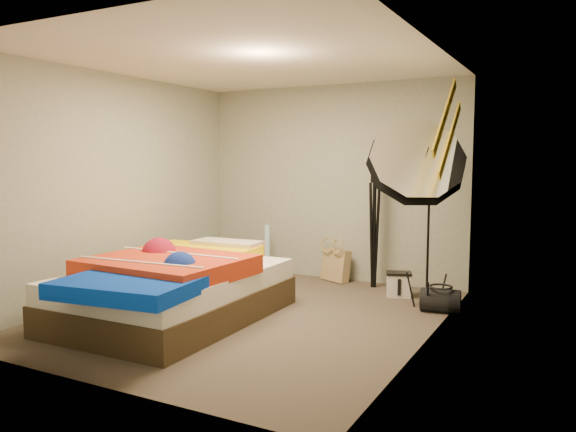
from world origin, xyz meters
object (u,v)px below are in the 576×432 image
Objects in this scene: duffel_bag at (440,300)px; photo_umbrella at (415,166)px; wrapping_roll at (267,251)px; camera_case at (399,285)px; camera_tripod at (374,221)px; bed at (174,286)px; tote_bag at (336,265)px.

photo_umbrella reaches higher than duffel_bag.
wrapping_roll reaches higher than camera_case.
camera_tripod reaches higher than wrapping_roll.
camera_case is at bearing 119.85° from photo_umbrella.
wrapping_roll is 0.28× the size of bed.
photo_umbrella reaches higher than wrapping_roll.
photo_umbrella is (0.30, -0.52, 1.36)m from camera_case.
camera_tripod reaches higher than tote_bag.
bed is 1.74× the size of camera_tripod.
camera_tripod is (0.54, -0.11, 0.60)m from tote_bag.
photo_umbrella is at bearing -12.36° from tote_bag.
duffel_bag is 2.68m from bed.
tote_bag is 2.04m from photo_umbrella.
tote_bag is 1.04× the size of duffel_bag.
bed reaches higher than camera_case.
duffel_bag is at bearing -57.19° from camera_case.
wrapping_roll is at bearing -178.09° from camera_tripod.
wrapping_roll is 2.64× the size of camera_case.
camera_tripod is at bearing 134.39° from duffel_bag.
photo_umbrella is (1.26, -0.96, 1.29)m from tote_bag.
camera_tripod is at bearing 60.34° from bed.
wrapping_roll is (-0.93, -0.16, 0.14)m from tote_bag.
camera_tripod is (1.26, 2.22, 0.48)m from bed.
tote_bag is 1.75m from duffel_bag.
tote_bag is at bearing 142.74° from photo_umbrella.
wrapping_roll is at bearing 155.97° from duffel_bag.
duffel_bag is 0.16× the size of bed.
bed is (0.21, -2.17, -0.02)m from wrapping_roll.
camera_tripod is (-0.71, 0.85, -0.68)m from photo_umbrella.
tote_bag is 0.60× the size of wrapping_roll.
camera_case is 0.86m from camera_tripod.
tote_bag is 0.95m from wrapping_roll.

